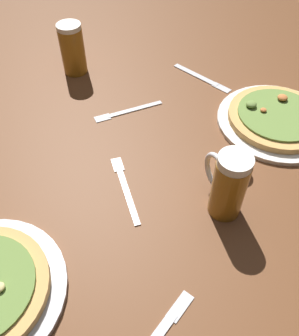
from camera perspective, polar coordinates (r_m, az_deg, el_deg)
name	(u,v)px	position (r m, az deg, el deg)	size (l,w,h in m)	color
ground_plane	(150,178)	(0.89, 0.00, -1.50)	(2.40, 2.40, 0.03)	brown
pizza_plate_far	(277,119)	(1.06, 19.41, 7.31)	(0.33, 0.33, 0.05)	silver
beer_mug_dark	(228,184)	(0.77, 12.19, -2.49)	(0.07, 0.13, 0.16)	#9E6619
beer_mug_amber	(72,48)	(1.21, -12.07, 17.90)	(0.07, 0.13, 0.16)	#9E6619
ramekin_sauce	(238,166)	(0.90, 13.67, 0.26)	(0.06, 0.06, 0.03)	silver
fork_left	(127,111)	(1.05, -3.55, 8.93)	(0.20, 0.07, 0.01)	silver
fork_spare	(125,187)	(0.85, -3.85, -2.98)	(0.05, 0.21, 0.01)	silver
knife_spare	(202,78)	(1.20, 8.21, 13.88)	(0.15, 0.18, 0.01)	silver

